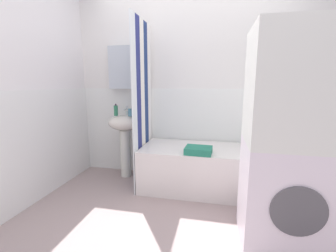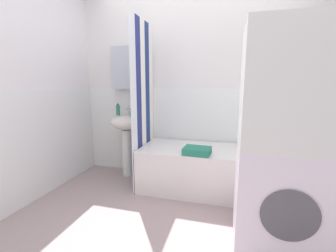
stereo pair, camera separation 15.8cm
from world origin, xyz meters
TOP-DOWN VIEW (x-y plane):
  - ground_plane at (0.00, 0.00)m, footprint 4.80×5.60m
  - wall_back_tiled at (-0.05, 1.26)m, footprint 3.60×0.18m
  - wall_left_tiled at (-1.57, 0.34)m, footprint 0.07×1.81m
  - sink at (-0.86, 1.03)m, footprint 0.44×0.34m
  - faucet at (-0.86, 1.11)m, footprint 0.03×0.12m
  - soap_dispenser at (-0.96, 1.00)m, footprint 0.05×0.05m
  - toothbrush_cup at (-0.76, 1.01)m, footprint 0.06×0.06m
  - bathtub at (0.28, 0.86)m, footprint 1.62×0.71m
  - shower_curtain at (-0.54, 0.86)m, footprint 0.01×0.71m
  - lotion_bottle at (0.99, 1.12)m, footprint 0.06×0.06m
  - body_wash_bottle at (0.88, 1.14)m, footprint 0.06×0.06m
  - shampoo_bottle at (0.74, 1.17)m, footprint 0.05×0.05m
  - towel_folded at (0.16, 0.63)m, footprint 0.30×0.24m
  - washer_dryer_stack at (0.88, -0.01)m, footprint 0.63×0.59m

SIDE VIEW (x-z plane):
  - ground_plane at x=0.00m, z-range -0.04..0.00m
  - bathtub at x=0.28m, z-range 0.00..0.51m
  - towel_folded at x=0.16m, z-range 0.51..0.58m
  - body_wash_bottle at x=0.88m, z-range 0.51..0.66m
  - lotion_bottle at x=0.99m, z-range 0.51..0.68m
  - shampoo_bottle at x=0.74m, z-range 0.51..0.72m
  - sink at x=-0.86m, z-range 0.20..1.04m
  - washer_dryer_stack at x=0.88m, z-range 0.00..1.66m
  - toothbrush_cup at x=-0.76m, z-range 0.85..0.94m
  - faucet at x=-0.86m, z-range 0.84..0.97m
  - soap_dispenser at x=-0.96m, z-range 0.84..1.00m
  - shower_curtain at x=-0.54m, z-range 0.00..2.00m
  - wall_left_tiled at x=-1.57m, z-range -0.08..2.32m
  - wall_back_tiled at x=-0.05m, z-range -0.06..2.34m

